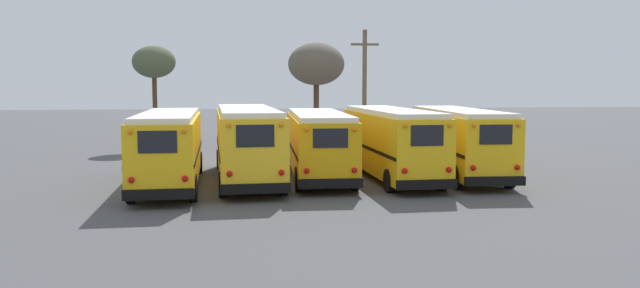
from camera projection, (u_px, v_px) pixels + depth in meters
ground_plane at (321, 181)px, 27.58m from camera, size 160.00×160.00×0.00m
school_bus_0 at (169, 146)px, 26.01m from camera, size 2.77×10.32×3.10m
school_bus_1 at (247, 141)px, 27.45m from camera, size 3.01×10.77×3.23m
school_bus_2 at (318, 142)px, 28.34m from camera, size 2.80×10.07×2.99m
school_bus_3 at (391, 141)px, 28.22m from camera, size 2.70×10.19×3.14m
school_bus_4 at (458, 140)px, 28.78m from camera, size 2.89×9.94×3.11m
utility_pole at (364, 88)px, 39.87m from camera, size 1.80×0.28×7.70m
bare_tree_0 at (316, 65)px, 43.84m from camera, size 3.97×3.97×7.15m
bare_tree_1 at (154, 63)px, 41.02m from camera, size 2.82×2.82×6.78m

